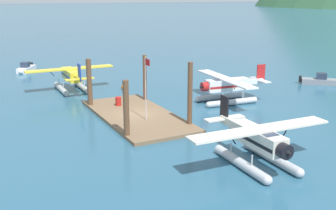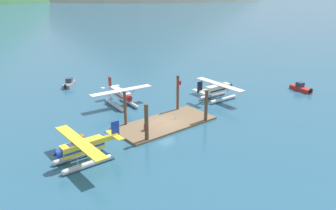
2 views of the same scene
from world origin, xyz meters
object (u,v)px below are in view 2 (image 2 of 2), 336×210
at_px(seaplane_white_bow_centre, 121,96).
at_px(boat_red_open_se, 300,88).
at_px(seaplane_yellow_port_aft, 82,150).
at_px(boat_grey_open_north, 69,84).
at_px(fuel_drum, 146,127).
at_px(mooring_buoy, 82,136).
at_px(flagpole, 177,95).
at_px(seaplane_cream_stbd_fwd, 218,90).

height_order(seaplane_white_bow_centre, boat_red_open_se, seaplane_white_bow_centre).
height_order(seaplane_yellow_port_aft, boat_red_open_se, seaplane_yellow_port_aft).
bearing_deg(boat_grey_open_north, fuel_drum, -92.49).
xyz_separation_m(fuel_drum, boat_red_open_se, (33.25, -2.97, -0.25)).
bearing_deg(boat_grey_open_north, seaplane_white_bow_centre, -83.14).
bearing_deg(boat_red_open_se, mooring_buoy, 170.95).
relative_size(mooring_buoy, seaplane_yellow_port_aft, 0.06).
relative_size(mooring_buoy, seaplane_white_bow_centre, 0.06).
distance_m(seaplane_yellow_port_aft, boat_grey_open_north, 31.39).
height_order(flagpole, mooring_buoy, flagpole).
relative_size(boat_red_open_se, boat_grey_open_north, 1.16).
bearing_deg(boat_red_open_se, seaplane_white_bow_centre, 154.99).
relative_size(mooring_buoy, seaplane_cream_stbd_fwd, 0.06).
bearing_deg(mooring_buoy, fuel_drum, -24.99).
relative_size(seaplane_white_bow_centre, seaplane_yellow_port_aft, 1.01).
relative_size(mooring_buoy, boat_red_open_se, 0.13).
bearing_deg(seaplane_yellow_port_aft, mooring_buoy, 66.02).
relative_size(seaplane_white_bow_centre, boat_red_open_se, 2.17).
bearing_deg(boat_red_open_se, boat_grey_open_north, 136.86).
bearing_deg(seaplane_white_bow_centre, boat_red_open_se, -25.01).
relative_size(mooring_buoy, boat_grey_open_north, 0.16).
relative_size(seaplane_yellow_port_aft, boat_grey_open_north, 2.50).
xyz_separation_m(seaplane_cream_stbd_fwd, boat_grey_open_north, (-16.36, 23.80, -1.09)).
height_order(seaplane_white_bow_centre, seaplane_yellow_port_aft, same).
height_order(fuel_drum, seaplane_yellow_port_aft, seaplane_yellow_port_aft).
bearing_deg(mooring_buoy, seaplane_yellow_port_aft, -113.98).
distance_m(seaplane_yellow_port_aft, boat_red_open_se, 43.40).
xyz_separation_m(flagpole, boat_grey_open_north, (-4.65, 26.59, -3.39)).
height_order(fuel_drum, mooring_buoy, fuel_drum).
bearing_deg(flagpole, seaplane_cream_stbd_fwd, 13.41).
distance_m(mooring_buoy, boat_red_open_se, 41.35).
distance_m(fuel_drum, mooring_buoy, 8.38).
bearing_deg(boat_grey_open_north, seaplane_cream_stbd_fwd, -55.50).
distance_m(fuel_drum, boat_grey_open_north, 27.11).
bearing_deg(mooring_buoy, seaplane_white_bow_centre, 35.27).
height_order(mooring_buoy, seaplane_cream_stbd_fwd, seaplane_cream_stbd_fwd).
relative_size(flagpole, fuel_drum, 6.49).
height_order(seaplane_cream_stbd_fwd, boat_grey_open_north, seaplane_cream_stbd_fwd).
xyz_separation_m(seaplane_white_bow_centre, boat_red_open_se, (30.15, -14.07, -1.09)).
height_order(seaplane_cream_stbd_fwd, boat_red_open_se, seaplane_cream_stbd_fwd).
bearing_deg(seaplane_cream_stbd_fwd, boat_grey_open_north, 124.50).
relative_size(seaplane_white_bow_centre, boat_grey_open_north, 2.52).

